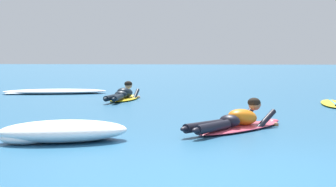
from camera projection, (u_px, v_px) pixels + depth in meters
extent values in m
plane|color=#235B84|center=(235.00, 99.00, 15.07)|extent=(120.00, 120.00, 0.00)
ellipsoid|color=#E54C66|center=(241.00, 127.00, 8.73)|extent=(1.68, 2.17, 0.07)
ellipsoid|color=#E54C66|center=(273.00, 121.00, 9.55)|extent=(0.28, 0.28, 0.06)
ellipsoid|color=orange|center=(242.00, 117.00, 8.76)|extent=(0.68, 0.76, 0.34)
ellipsoid|color=black|center=(230.00, 121.00, 8.47)|extent=(0.44, 0.42, 0.20)
cylinder|color=black|center=(204.00, 126.00, 8.09)|extent=(0.61, 0.76, 0.14)
ellipsoid|color=black|center=(186.00, 129.00, 7.78)|extent=(0.20, 0.24, 0.08)
cylinder|color=black|center=(213.00, 127.00, 7.98)|extent=(0.53, 0.80, 0.14)
ellipsoid|color=black|center=(197.00, 130.00, 7.65)|extent=(0.20, 0.24, 0.08)
cylinder|color=black|center=(242.00, 119.00, 9.18)|extent=(0.42, 0.57, 0.36)
sphere|color=#8C6647|center=(255.00, 123.00, 9.49)|extent=(0.09, 0.09, 0.09)
cylinder|color=black|center=(265.00, 121.00, 8.88)|extent=(0.42, 0.57, 0.36)
sphere|color=#8C6647|center=(276.00, 125.00, 9.18)|extent=(0.09, 0.09, 0.09)
sphere|color=#8C6647|center=(255.00, 104.00, 9.04)|extent=(0.21, 0.21, 0.21)
ellipsoid|color=black|center=(254.00, 102.00, 9.02)|extent=(0.29, 0.29, 0.16)
ellipsoid|color=yellow|center=(124.00, 99.00, 14.57)|extent=(0.71, 1.96, 0.07)
ellipsoid|color=yellow|center=(132.00, 96.00, 15.47)|extent=(0.23, 0.21, 0.06)
ellipsoid|color=black|center=(125.00, 92.00, 14.61)|extent=(0.44, 0.72, 0.35)
ellipsoid|color=black|center=(121.00, 95.00, 14.22)|extent=(0.36, 0.30, 0.20)
cylinder|color=black|center=(112.00, 97.00, 13.65)|extent=(0.24, 0.89, 0.14)
ellipsoid|color=black|center=(106.00, 99.00, 13.22)|extent=(0.11, 0.23, 0.08)
cylinder|color=black|center=(118.00, 98.00, 13.62)|extent=(0.14, 0.88, 0.14)
ellipsoid|color=black|center=(114.00, 99.00, 13.19)|extent=(0.11, 0.23, 0.08)
cylinder|color=black|center=(121.00, 94.00, 15.03)|extent=(0.12, 0.54, 0.31)
sphere|color=tan|center=(124.00, 97.00, 15.39)|extent=(0.09, 0.09, 0.09)
cylinder|color=black|center=(136.00, 95.00, 14.93)|extent=(0.12, 0.54, 0.31)
sphere|color=tan|center=(139.00, 97.00, 15.27)|extent=(0.09, 0.09, 0.09)
sphere|color=tan|center=(128.00, 85.00, 15.00)|extent=(0.21, 0.21, 0.21)
ellipsoid|color=black|center=(128.00, 84.00, 14.97)|extent=(0.23, 0.21, 0.16)
ellipsoid|color=yellow|center=(333.00, 103.00, 13.16)|extent=(0.71, 2.28, 0.07)
cube|color=#1E9EDB|center=(333.00, 102.00, 13.16)|extent=(0.18, 1.90, 0.01)
ellipsoid|color=white|center=(64.00, 131.00, 7.48)|extent=(1.95, 1.39, 0.30)
ellipsoid|color=white|center=(95.00, 132.00, 7.70)|extent=(0.76, 0.66, 0.21)
ellipsoid|color=white|center=(24.00, 138.00, 7.28)|extent=(0.71, 0.56, 0.16)
ellipsoid|color=white|center=(55.00, 91.00, 16.95)|extent=(3.34, 1.78, 0.15)
ellipsoid|color=white|center=(81.00, 92.00, 17.21)|extent=(1.25, 0.95, 0.11)
ellipsoid|color=white|center=(23.00, 93.00, 16.72)|extent=(1.21, 1.09, 0.08)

